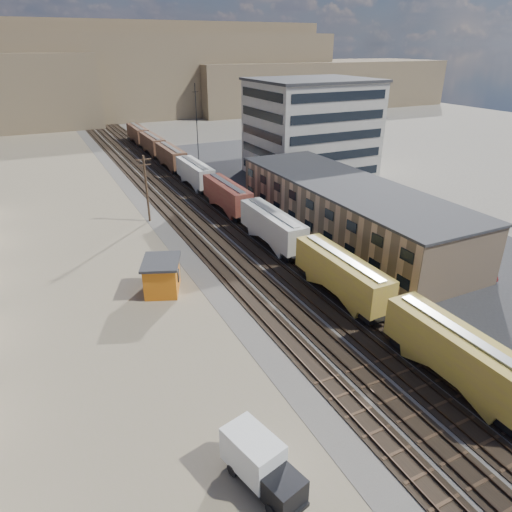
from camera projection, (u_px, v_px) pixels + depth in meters
name	position (u px, v px, depth m)	size (l,w,h in m)	color
ground	(376.00, 363.00, 38.32)	(300.00, 300.00, 0.00)	#6B6356
ballast_bed	(187.00, 199.00, 78.95)	(18.00, 200.00, 0.06)	#4C4742
dirt_yard	(71.00, 239.00, 62.81)	(24.00, 180.00, 0.03)	#7D7256
asphalt_lot	(342.00, 206.00, 75.59)	(26.00, 120.00, 0.04)	#232326
rail_tracks	(184.00, 199.00, 78.70)	(11.40, 200.00, 0.24)	black
freight_train	(210.00, 183.00, 78.13)	(3.00, 119.74, 4.46)	black
warehouse	(346.00, 209.00, 63.11)	(12.40, 40.40, 7.25)	tan
office_tower	(311.00, 128.00, 90.30)	(22.60, 18.60, 18.45)	#9E998E
utility_pole_north	(146.00, 187.00, 66.81)	(2.20, 0.32, 10.00)	#382619
radio_mast	(197.00, 133.00, 85.65)	(1.20, 0.16, 18.00)	black
hills_north	(83.00, 75.00, 168.94)	(265.00, 80.00, 32.00)	brown
box_truck	(261.00, 463.00, 27.28)	(3.49, 6.16, 3.10)	silver
maintenance_shed	(162.00, 276.00, 48.79)	(5.41, 6.04, 3.64)	#C56412
parked_car_red	(480.00, 270.00, 52.35)	(1.77, 4.40, 1.50)	maroon
parked_car_blue	(342.00, 197.00, 77.42)	(2.56, 5.55, 1.54)	navy
parked_car_far	(301.00, 169.00, 95.41)	(1.67, 4.15, 1.41)	white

